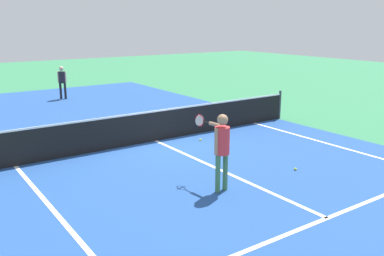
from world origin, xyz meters
The scene contains 9 objects.
ground_plane centered at (0.00, 0.00, 0.00)m, with size 60.00×60.00×0.00m, color #337F51.
court_surface_inbounds centered at (0.00, 0.00, 0.00)m, with size 10.62×24.40×0.00m, color #234C93.
line_service_near centered at (0.00, -6.40, 0.00)m, with size 8.22×0.10×0.01m, color white.
line_center_service centered at (0.00, -3.20, 0.00)m, with size 0.10×6.40×0.01m, color white.
net centered at (0.00, 0.00, 0.49)m, with size 10.88×0.09×1.07m.
player_near centered at (-0.81, -4.21, 1.07)m, with size 0.42×1.24×1.71m.
player_far centered at (0.03, 8.81, 0.94)m, with size 0.35×0.32×1.56m.
tennis_ball_near_net centered at (1.14, -0.77, 0.03)m, with size 0.07×0.07×0.07m, color #CCE033.
tennis_ball_mid_court centered at (1.52, -4.27, 0.03)m, with size 0.07×0.07×0.07m, color #CCE033.
Camera 1 is at (-6.18, -10.85, 3.57)m, focal length 39.23 mm.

